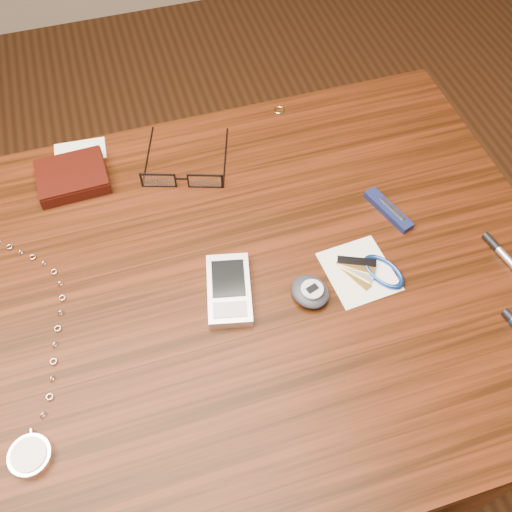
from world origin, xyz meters
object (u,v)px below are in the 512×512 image
(desk, at_px, (218,323))
(pedometer, at_px, (310,291))
(silver_pen, at_px, (511,263))
(pocket_knife, at_px, (388,210))
(eyeglasses, at_px, (182,177))
(pocket_watch, at_px, (31,442))
(pda_phone, at_px, (229,290))
(notepad_keys, at_px, (371,271))
(wallet_and_card, at_px, (72,176))

(desk, xyz_separation_m, pedometer, (0.12, -0.05, 0.11))
(silver_pen, bearing_deg, pocket_knife, 132.30)
(eyeglasses, height_order, pedometer, eyeglasses)
(pocket_watch, xyz_separation_m, pda_phone, (0.28, 0.13, 0.00))
(eyeglasses, xyz_separation_m, pedometer, (0.12, -0.25, -0.00))
(desk, relative_size, pedometer, 14.52)
(pocket_watch, bearing_deg, silver_pen, 4.98)
(pocket_watch, distance_m, pda_phone, 0.31)
(desk, height_order, eyeglasses, eyeglasses)
(eyeglasses, distance_m, silver_pen, 0.51)
(pedometer, xyz_separation_m, notepad_keys, (0.10, 0.01, -0.01))
(eyeglasses, relative_size, notepad_keys, 1.43)
(pedometer, xyz_separation_m, pocket_knife, (0.17, 0.10, -0.00))
(desk, xyz_separation_m, eyeglasses, (0.00, 0.20, 0.11))
(wallet_and_card, bearing_deg, eyeglasses, -18.46)
(pocket_watch, height_order, silver_pen, pocket_watch)
(pda_phone, relative_size, pedometer, 1.76)
(pedometer, height_order, notepad_keys, pedometer)
(wallet_and_card, distance_m, silver_pen, 0.68)
(pocket_knife, bearing_deg, silver_pen, -47.70)
(desk, relative_size, pocket_watch, 2.56)
(wallet_and_card, distance_m, pda_phone, 0.33)
(desk, bearing_deg, silver_pen, -11.69)
(wallet_and_card, bearing_deg, notepad_keys, -37.98)
(pda_phone, xyz_separation_m, pedometer, (0.11, -0.04, 0.00))
(desk, xyz_separation_m, pocket_knife, (0.29, 0.05, 0.11))
(eyeglasses, xyz_separation_m, pocket_knife, (0.29, -0.15, -0.01))
(pedometer, distance_m, pocket_knife, 0.20)
(pda_phone, distance_m, silver_pen, 0.41)
(pedometer, bearing_deg, pocket_knife, 31.98)
(desk, height_order, notepad_keys, notepad_keys)
(notepad_keys, relative_size, pocket_knife, 1.26)
(pocket_watch, relative_size, silver_pen, 2.89)
(pocket_watch, height_order, notepad_keys, pocket_watch)
(pda_phone, xyz_separation_m, silver_pen, (0.40, -0.07, -0.00))
(eyeglasses, bearing_deg, notepad_keys, -48.24)
(pocket_watch, xyz_separation_m, pedometer, (0.39, 0.10, 0.00))
(desk, xyz_separation_m, wallet_and_card, (-0.16, 0.26, 0.11))
(desk, bearing_deg, pocket_knife, 10.54)
(desk, height_order, pedometer, pedometer)
(wallet_and_card, relative_size, pedometer, 2.00)
(pda_phone, height_order, pocket_knife, pda_phone)
(pocket_knife, distance_m, silver_pen, 0.19)
(notepad_keys, bearing_deg, desk, 169.78)
(wallet_and_card, relative_size, pda_phone, 1.14)
(desk, bearing_deg, wallet_and_card, 122.05)
(wallet_and_card, bearing_deg, pda_phone, -56.30)
(pedometer, relative_size, pocket_knife, 0.74)
(eyeglasses, xyz_separation_m, notepad_keys, (0.22, -0.24, -0.01))
(wallet_and_card, relative_size, pocket_watch, 0.35)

